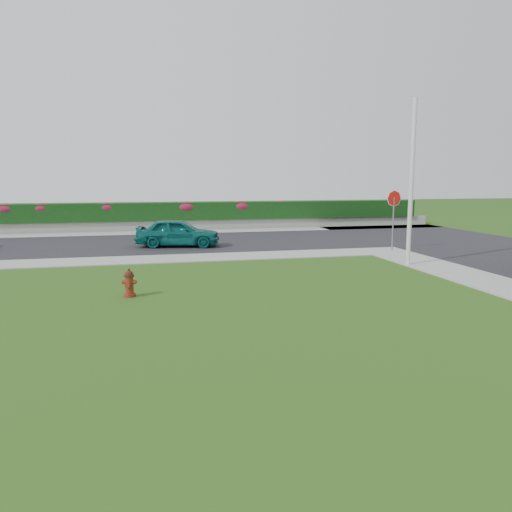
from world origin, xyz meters
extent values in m
plane|color=black|center=(0.00, 0.00, 0.00)|extent=(120.00, 120.00, 0.00)
cube|color=black|center=(-5.00, 14.00, 0.02)|extent=(26.00, 8.00, 0.04)
cube|color=gray|center=(-6.00, 9.00, 0.02)|extent=(24.00, 2.00, 0.04)
cube|color=gray|center=(7.00, 9.00, 0.02)|extent=(2.00, 2.00, 0.04)
cube|color=gray|center=(-1.00, 19.00, 0.02)|extent=(34.00, 2.00, 0.04)
cube|color=gray|center=(-1.00, 20.50, 0.30)|extent=(34.00, 0.40, 0.60)
cube|color=black|center=(-1.00, 20.60, 1.15)|extent=(32.00, 0.90, 1.10)
cylinder|color=#53120D|center=(-3.74, 2.83, 0.04)|extent=(0.33, 0.33, 0.08)
cylinder|color=#53120D|center=(-3.74, 2.83, 0.33)|extent=(0.22, 0.22, 0.50)
cylinder|color=black|center=(-3.74, 2.83, 0.58)|extent=(0.27, 0.27, 0.05)
sphere|color=black|center=(-3.74, 2.83, 0.61)|extent=(0.22, 0.22, 0.22)
cylinder|color=black|center=(-3.74, 2.83, 0.73)|extent=(0.07, 0.07, 0.07)
cylinder|color=#53120D|center=(-3.88, 2.87, 0.40)|extent=(0.12, 0.13, 0.11)
cylinder|color=#53120D|center=(-3.60, 2.79, 0.40)|extent=(0.12, 0.13, 0.11)
cylinder|color=#53120D|center=(-3.78, 2.69, 0.35)|extent=(0.17, 0.15, 0.14)
imported|color=#0B5954|center=(-1.70, 12.45, 0.69)|extent=(4.06, 2.29, 1.30)
cylinder|color=silver|center=(6.17, 5.58, 2.99)|extent=(0.16, 0.16, 5.99)
cylinder|color=slate|center=(7.46, 9.17, 1.18)|extent=(0.06, 0.06, 2.36)
cylinder|color=red|center=(7.46, 9.17, 2.31)|extent=(0.68, 0.13, 0.69)
cylinder|color=white|center=(7.46, 9.17, 2.31)|extent=(0.72, 0.12, 0.73)
ellipsoid|color=#A11B36|center=(-10.95, 20.50, 1.44)|extent=(1.31, 0.84, 0.66)
ellipsoid|color=#A11B36|center=(-9.00, 20.50, 1.46)|extent=(1.23, 0.79, 0.62)
ellipsoid|color=#A11B36|center=(-5.31, 20.50, 1.45)|extent=(1.24, 0.80, 0.62)
ellipsoid|color=#A11B36|center=(-0.59, 20.50, 1.42)|extent=(1.39, 0.89, 0.70)
ellipsoid|color=#A11B36|center=(2.91, 20.50, 1.43)|extent=(1.34, 0.86, 0.67)
ellipsoid|color=#A11B36|center=(5.48, 20.50, 1.49)|extent=(1.03, 0.66, 0.52)
camera|label=1|loc=(-3.40, -10.79, 3.16)|focal=35.00mm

